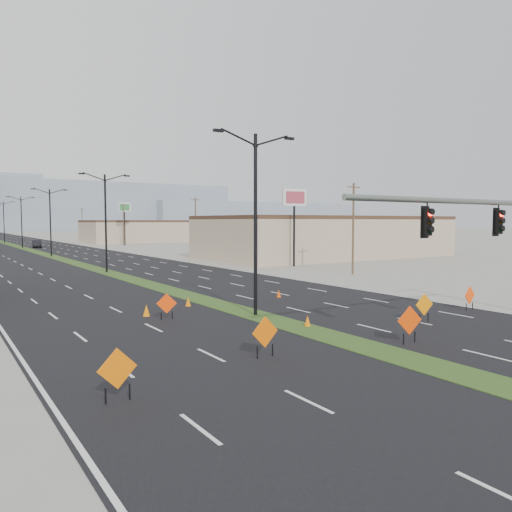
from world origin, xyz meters
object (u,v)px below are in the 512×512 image
streetlight_4 (4,221)px  construction_sign_5 (470,296)px  construction_sign_1 (265,333)px  streetlight_0 (255,218)px  construction_sign_3 (410,322)px  cone_1 (188,302)px  streetlight_1 (106,220)px  cone_3 (146,311)px  construction_sign_0 (117,371)px  cone_2 (279,294)px  cone_0 (308,321)px  streetlight_2 (50,220)px  construction_sign_4 (424,306)px  pole_sign_east_near (294,204)px  streetlight_3 (22,220)px  pole_sign_east_far (124,210)px  construction_sign_2 (167,304)px  car_mid (37,244)px

streetlight_4 → construction_sign_5: 118.17m
construction_sign_1 → streetlight_0: bearing=55.6°
construction_sign_3 → cone_1: construction_sign_3 is taller
cone_1 → streetlight_1: bearing=85.5°
cone_1 → cone_3: 3.76m
construction_sign_0 → cone_2: bearing=36.4°
streetlight_4 → cone_1: bearing=-91.0°
construction_sign_5 → cone_1: size_ratio=2.39×
cone_2 → cone_0: bearing=-117.2°
streetlight_0 → streetlight_1: (0.00, 28.00, 0.00)m
streetlight_1 → construction_sign_0: bearing=-106.0°
construction_sign_1 → cone_1: construction_sign_1 is taller
streetlight_2 → construction_sign_4: 62.87m
streetlight_0 → pole_sign_east_near: (20.30, 22.94, 1.86)m
streetlight_0 → cone_1: streetlight_0 is taller
streetlight_0 → cone_1: 7.25m
construction_sign_4 → cone_2: (-1.36, 11.00, -0.62)m
streetlight_4 → construction_sign_0: streetlight_4 is taller
streetlight_3 → streetlight_4: 28.00m
cone_0 → cone_1: cone_1 is taller
cone_3 → streetlight_2: bearing=84.4°
construction_sign_3 → cone_2: 13.94m
construction_sign_1 → cone_0: (4.92, 3.48, -0.66)m
streetlight_4 → construction_sign_5: size_ratio=7.01×
construction_sign_1 → construction_sign_3: size_ratio=0.98×
construction_sign_3 → streetlight_0: bearing=113.7°
streetlight_2 → pole_sign_east_near: 38.84m
streetlight_3 → construction_sign_3: 93.13m
construction_sign_0 → construction_sign_5: bearing=4.2°
streetlight_2 → cone_2: (4.92, -51.39, -5.15)m
streetlight_1 → pole_sign_east_far: size_ratio=1.07×
streetlight_4 → construction_sign_4: (6.28, -118.39, -4.53)m
construction_sign_2 → cone_1: (2.78, 3.23, -0.53)m
cone_0 → pole_sign_east_far: size_ratio=0.06×
streetlight_2 → streetlight_4: same height
streetlight_4 → cone_3: 109.17m
cone_0 → cone_3: (-5.72, 7.01, 0.04)m
streetlight_4 → cone_0: size_ratio=17.25×
streetlight_2 → cone_3: (-5.19, -52.93, -5.09)m
streetlight_0 → construction_sign_4: streetlight_0 is taller
construction_sign_0 → cone_3: construction_sign_0 is taller
construction_sign_1 → construction_sign_5: construction_sign_1 is taller
construction_sign_1 → construction_sign_2: construction_sign_1 is taller
streetlight_1 → pole_sign_east_far: streetlight_1 is taller
streetlight_0 → cone_2: (4.92, 4.61, -5.15)m
streetlight_0 → construction_sign_0: size_ratio=6.22×
streetlight_3 → pole_sign_east_near: bearing=-71.6°
construction_sign_1 → construction_sign_2: 8.99m
car_mid → streetlight_1: bearing=-85.4°
cone_0 → cone_1: (-2.37, 8.73, 0.01)m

